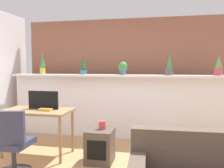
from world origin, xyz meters
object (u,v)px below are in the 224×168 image
side_cube_shelf (100,146)px  potted_plant_4 (219,66)px  tv_monitor (43,100)px  potted_plant_0 (42,64)px  potted_plant_1 (83,67)px  vase_on_shelf (102,125)px  potted_plant_3 (169,66)px  potted_plant_2 (123,67)px  desk (38,115)px  office_chair (12,149)px  book_on_desk (46,110)px

side_cube_shelf → potted_plant_4: bearing=31.8°
potted_plant_4 → tv_monitor: size_ratio=0.70×
potted_plant_0 → potted_plant_1: size_ratio=1.23×
potted_plant_1 → side_cube_shelf: bearing=-61.2°
potted_plant_4 → vase_on_shelf: potted_plant_4 is taller
side_cube_shelf → potted_plant_3: bearing=48.5°
potted_plant_2 → desk: 1.83m
office_chair → side_cube_shelf: (0.99, 0.72, -0.14)m
office_chair → vase_on_shelf: (1.01, 0.76, 0.17)m
potted_plant_2 → vase_on_shelf: bearing=-96.7°
potted_plant_3 → tv_monitor: potted_plant_3 is taller
potted_plant_1 → side_cube_shelf: potted_plant_1 is taller
side_cube_shelf → potted_plant_1: bearing=118.8°
tv_monitor → vase_on_shelf: tv_monitor is taller
potted_plant_1 → potted_plant_3: bearing=-0.7°
potted_plant_4 → book_on_desk: bearing=-157.4°
potted_plant_0 → potted_plant_4: potted_plant_0 is taller
potted_plant_0 → vase_on_shelf: bearing=-36.2°
desk → book_on_desk: (0.17, -0.05, 0.10)m
vase_on_shelf → potted_plant_4: bearing=31.2°
desk → office_chair: (0.08, -0.79, -0.28)m
potted_plant_1 → office_chair: potted_plant_1 is taller
tv_monitor → potted_plant_1: bearing=72.1°
tv_monitor → potted_plant_3: bearing=26.7°
side_cube_shelf → office_chair: bearing=-144.0°
potted_plant_0 → desk: size_ratio=0.41×
potted_plant_0 → desk: (0.51, -1.14, -0.83)m
potted_plant_0 → office_chair: 2.30m
vase_on_shelf → book_on_desk: book_on_desk is taller
potted_plant_4 → tv_monitor: bearing=-160.5°
office_chair → potted_plant_4: bearing=33.3°
office_chair → book_on_desk: bearing=82.5°
potted_plant_2 → tv_monitor: potted_plant_2 is taller
potted_plant_3 → tv_monitor: size_ratio=0.80×
vase_on_shelf → tv_monitor: bearing=173.9°
office_chair → potted_plant_0: bearing=106.9°
vase_on_shelf → potted_plant_1: bearing=120.6°
potted_plant_4 → desk: potted_plant_4 is taller
tv_monitor → side_cube_shelf: tv_monitor is taller
potted_plant_3 → potted_plant_4: 0.87m
potted_plant_2 → tv_monitor: 1.65m
potted_plant_1 → side_cube_shelf: size_ratio=0.73×
potted_plant_4 → book_on_desk: potted_plant_4 is taller
potted_plant_1 → desk: 1.43m
potted_plant_4 → potted_plant_0: bearing=179.6°
potted_plant_2 → tv_monitor: bearing=-138.1°
potted_plant_0 → potted_plant_4: bearing=-0.4°
potted_plant_4 → desk: size_ratio=0.33×
potted_plant_1 → side_cube_shelf: (0.66, -1.20, -1.19)m
potted_plant_0 → vase_on_shelf: size_ratio=3.59×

